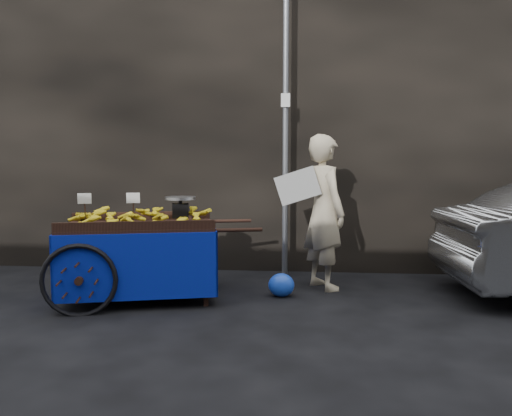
# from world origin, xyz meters

# --- Properties ---
(ground) EXTENTS (80.00, 80.00, 0.00)m
(ground) POSITION_xyz_m (0.00, 0.00, 0.00)
(ground) COLOR black
(ground) RESTS_ON ground
(building_wall) EXTENTS (13.50, 2.00, 5.00)m
(building_wall) POSITION_xyz_m (0.39, 2.60, 2.50)
(building_wall) COLOR black
(building_wall) RESTS_ON ground
(street_pole) EXTENTS (0.12, 0.10, 4.00)m
(street_pole) POSITION_xyz_m (0.30, 1.30, 2.01)
(street_pole) COLOR slate
(street_pole) RESTS_ON ground
(banana_cart) EXTENTS (2.51, 1.56, 1.27)m
(banana_cart) POSITION_xyz_m (-1.38, 0.01, 0.78)
(banana_cart) COLOR black
(banana_cart) RESTS_ON ground
(vendor) EXTENTS (1.00, 0.84, 1.92)m
(vendor) POSITION_xyz_m (0.80, 0.71, 0.96)
(vendor) COLOR #BEAE8D
(vendor) RESTS_ON ground
(plastic_bag) EXTENTS (0.31, 0.25, 0.28)m
(plastic_bag) POSITION_xyz_m (0.29, 0.25, 0.14)
(plastic_bag) COLOR blue
(plastic_bag) RESTS_ON ground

